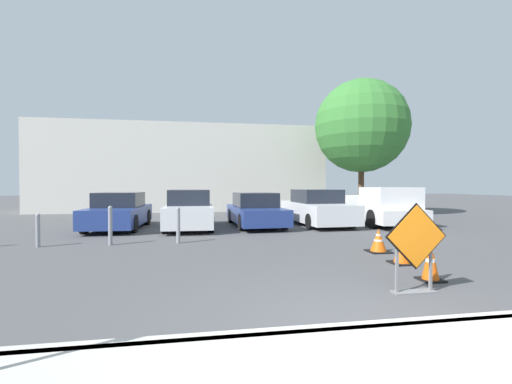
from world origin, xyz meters
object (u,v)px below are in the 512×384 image
traffic_cone_third (378,241)px  pickup_truck (380,208)px  parked_car_third (255,211)px  road_closed_sign (416,244)px  parked_car_nearest (119,212)px  parked_car_second (189,211)px  traffic_cone_second (402,246)px  traffic_cone_nearest (431,261)px  bollard_third (38,229)px  bollard_second (110,225)px  parked_car_fourth (317,208)px  bollard_nearest (178,224)px

traffic_cone_third → pickup_truck: size_ratio=0.11×
traffic_cone_third → parked_car_third: parked_car_third is taller
road_closed_sign → parked_car_nearest: size_ratio=0.34×
road_closed_sign → pickup_truck: 9.71m
parked_car_second → traffic_cone_second: bearing=124.6°
traffic_cone_nearest → bollard_third: 9.60m
road_closed_sign → parked_car_third: (-1.00, 9.14, -0.13)m
traffic_cone_nearest → road_closed_sign: bearing=-139.6°
road_closed_sign → parked_car_second: parked_car_second is taller
traffic_cone_third → bollard_second: bearing=162.5°
parked_car_fourth → bollard_nearest: bearing=32.0°
traffic_cone_third → bollard_nearest: bollard_nearest is taller
road_closed_sign → parked_car_second: 9.46m
road_closed_sign → parked_car_nearest: 11.11m
traffic_cone_nearest → parked_car_third: parked_car_third is taller
parked_car_nearest → parked_car_fourth: 8.05m
parked_car_nearest → pickup_truck: (10.71, -0.42, 0.07)m
parked_car_fourth → pickup_truck: bearing=167.5°
traffic_cone_second → parked_car_second: size_ratio=0.19×
parked_car_nearest → bollard_nearest: parked_car_nearest is taller
bollard_second → parked_car_second: bearing=58.2°
parked_car_nearest → parked_car_third: (5.36, 0.03, -0.02)m
road_closed_sign → traffic_cone_second: bearing=62.3°
parked_car_second → bollard_nearest: size_ratio=3.82×
parked_car_fourth → bollard_nearest: (-5.60, -3.83, -0.14)m
pickup_truck → bollard_third: 12.45m
road_closed_sign → traffic_cone_nearest: (0.71, 0.60, -0.41)m
traffic_cone_third → parked_car_second: (-4.83, 5.57, 0.41)m
traffic_cone_third → traffic_cone_second: bearing=-97.2°
parked_car_second → bollard_nearest: (-0.23, -3.39, -0.14)m
parked_car_second → parked_car_fourth: 5.38m
bollard_nearest → parked_car_third: bearing=52.6°
parked_car_fourth → bollard_second: 8.39m
parked_car_third → bollard_third: bearing=27.1°
traffic_cone_nearest → traffic_cone_third: bearing=80.3°
parked_car_second → bollard_nearest: bearing=86.4°
traffic_cone_third → road_closed_sign: bearing=-110.0°
traffic_cone_second → bollard_second: bearing=153.0°
traffic_cone_third → parked_car_second: size_ratio=0.15×
parked_car_nearest → bollard_third: 3.99m
parked_car_nearest → parked_car_fourth: (8.05, 0.05, 0.04)m
parked_car_fourth → bollard_third: parked_car_fourth is taller
traffic_cone_second → bollard_second: (-6.77, 3.45, 0.20)m
traffic_cone_third → parked_car_fourth: parked_car_fourth is taller
parked_car_nearest → parked_car_third: parked_car_nearest is taller
traffic_cone_second → parked_car_third: bearing=105.3°
parked_car_fourth → bollard_third: size_ratio=5.01×
traffic_cone_nearest → parked_car_fourth: parked_car_fourth is taller
parked_car_third → traffic_cone_second: bearing=102.6°
road_closed_sign → bollard_nearest: road_closed_sign is taller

